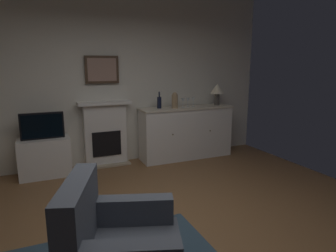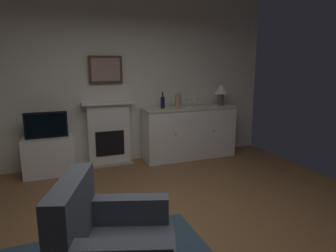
# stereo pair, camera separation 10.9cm
# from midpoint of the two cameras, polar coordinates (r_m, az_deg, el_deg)

# --- Properties ---
(ground_plane) EXTENTS (5.80, 5.34, 0.10)m
(ground_plane) POSITION_cam_midpoint_polar(r_m,az_deg,el_deg) (3.17, 0.25, -21.69)
(ground_plane) COLOR brown
(ground_plane) RESTS_ON ground
(wall_rear) EXTENTS (5.80, 0.06, 2.97)m
(wall_rear) POSITION_cam_midpoint_polar(r_m,az_deg,el_deg) (5.18, -11.70, 9.19)
(wall_rear) COLOR silver
(wall_rear) RESTS_ON ground_plane
(fireplace_unit) EXTENTS (0.87, 0.30, 1.10)m
(fireplace_unit) POSITION_cam_midpoint_polar(r_m,az_deg,el_deg) (5.15, -12.59, -1.43)
(fireplace_unit) COLOR white
(fireplace_unit) RESTS_ON ground_plane
(framed_picture) EXTENTS (0.55, 0.04, 0.45)m
(framed_picture) POSITION_cam_midpoint_polar(r_m,az_deg,el_deg) (5.06, -13.23, 10.54)
(framed_picture) COLOR #473323
(sideboard_cabinet) EXTENTS (1.73, 0.49, 0.95)m
(sideboard_cabinet) POSITION_cam_midpoint_polar(r_m,az_deg,el_deg) (5.45, 2.93, -1.24)
(sideboard_cabinet) COLOR white
(sideboard_cabinet) RESTS_ON ground_plane
(table_lamp) EXTENTS (0.26, 0.26, 0.40)m
(table_lamp) POSITION_cam_midpoint_polar(r_m,az_deg,el_deg) (5.65, 8.92, 6.81)
(table_lamp) COLOR #4C4742
(table_lamp) RESTS_ON sideboard_cabinet
(wine_bottle) EXTENTS (0.08, 0.08, 0.29)m
(wine_bottle) POSITION_cam_midpoint_polar(r_m,az_deg,el_deg) (5.19, -2.30, 4.61)
(wine_bottle) COLOR black
(wine_bottle) RESTS_ON sideboard_cabinet
(wine_glass_left) EXTENTS (0.07, 0.07, 0.16)m
(wine_glass_left) POSITION_cam_midpoint_polar(r_m,az_deg,el_deg) (5.28, 2.31, 4.89)
(wine_glass_left) COLOR silver
(wine_glass_left) RESTS_ON sideboard_cabinet
(wine_glass_center) EXTENTS (0.07, 0.07, 0.16)m
(wine_glass_center) POSITION_cam_midpoint_polar(r_m,az_deg,el_deg) (5.35, 3.25, 4.98)
(wine_glass_center) COLOR silver
(wine_glass_center) RESTS_ON sideboard_cabinet
(wine_glass_right) EXTENTS (0.07, 0.07, 0.16)m
(wine_glass_right) POSITION_cam_midpoint_polar(r_m,az_deg,el_deg) (5.40, 4.33, 5.02)
(wine_glass_right) COLOR silver
(wine_glass_right) RESTS_ON sideboard_cabinet
(vase_decorative) EXTENTS (0.11, 0.11, 0.28)m
(vase_decorative) POSITION_cam_midpoint_polar(r_m,az_deg,el_deg) (5.19, 0.71, 4.98)
(vase_decorative) COLOR #9E7F5B
(vase_decorative) RESTS_ON sideboard_cabinet
(tv_cabinet) EXTENTS (0.75, 0.42, 0.60)m
(tv_cabinet) POSITION_cam_midpoint_polar(r_m,az_deg,el_deg) (4.97, -23.23, -5.57)
(tv_cabinet) COLOR white
(tv_cabinet) RESTS_ON ground_plane
(tv_set) EXTENTS (0.62, 0.07, 0.40)m
(tv_set) POSITION_cam_midpoint_polar(r_m,az_deg,el_deg) (4.83, -23.70, 0.02)
(tv_set) COLOR black
(tv_set) RESTS_ON tv_cabinet
(armchair) EXTENTS (1.01, 0.98, 0.92)m
(armchair) POSITION_cam_midpoint_polar(r_m,az_deg,el_deg) (2.34, -11.11, -22.57)
(armchair) COLOR #474C56
(armchair) RESTS_ON ground_plane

